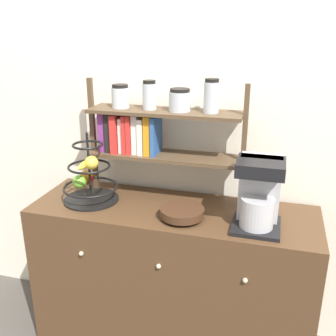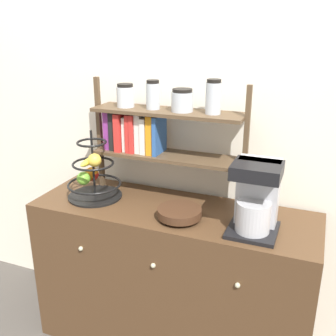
% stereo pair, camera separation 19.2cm
% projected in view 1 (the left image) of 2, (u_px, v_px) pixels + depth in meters
% --- Properties ---
extents(wall_back, '(7.00, 0.05, 2.60)m').
position_uv_depth(wall_back, '(187.00, 107.00, 2.08)').
color(wall_back, silver).
rests_on(wall_back, ground_plane).
extents(sideboard, '(1.45, 0.49, 0.83)m').
position_uv_depth(sideboard, '(172.00, 278.00, 2.13)').
color(sideboard, '#4C331E').
rests_on(sideboard, ground_plane).
extents(coffee_maker, '(0.22, 0.23, 0.33)m').
position_uv_depth(coffee_maker, '(259.00, 193.00, 1.77)').
color(coffee_maker, black).
rests_on(coffee_maker, sideboard).
extents(fruit_stand, '(0.29, 0.29, 0.37)m').
position_uv_depth(fruit_stand, '(89.00, 179.00, 2.05)').
color(fruit_stand, black).
rests_on(fruit_stand, sideboard).
extents(wooden_bowl, '(0.21, 0.21, 0.05)m').
position_uv_depth(wooden_bowl, '(182.00, 212.00, 1.88)').
color(wooden_bowl, '#422819').
rests_on(wooden_bowl, sideboard).
extents(shelf_hutch, '(0.83, 0.20, 0.64)m').
position_uv_depth(shelf_hutch, '(150.00, 126.00, 2.01)').
color(shelf_hutch, brown).
rests_on(shelf_hutch, sideboard).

